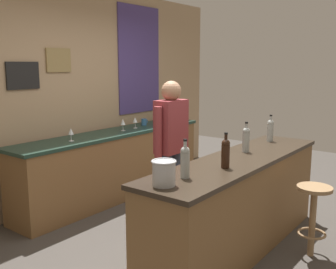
{
  "coord_description": "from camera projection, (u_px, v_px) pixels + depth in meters",
  "views": [
    {
      "loc": [
        -3.25,
        -2.04,
        1.79
      ],
      "look_at": [
        0.0,
        0.45,
        1.05
      ],
      "focal_mm": 41.82,
      "sensor_mm": 36.0,
      "label": 1
    }
  ],
  "objects": [
    {
      "name": "ground_plane",
      "position": [
        202.0,
        238.0,
        4.08
      ],
      "size": [
        10.0,
        10.0,
        0.0
      ],
      "primitive_type": "plane",
      "color": "#423D38"
    },
    {
      "name": "coffee_mug",
      "position": [
        144.0,
        122.0,
        5.77
      ],
      "size": [
        0.12,
        0.08,
        0.09
      ],
      "color": "#336699",
      "rests_on": "side_counter"
    },
    {
      "name": "wine_glass_d",
      "position": [
        171.0,
        115.0,
        6.02
      ],
      "size": [
        0.07,
        0.07,
        0.16
      ],
      "color": "silver",
      "rests_on": "side_counter"
    },
    {
      "name": "wine_bottle_b",
      "position": [
        226.0,
        152.0,
        3.3
      ],
      "size": [
        0.07,
        0.07,
        0.31
      ],
      "color": "black",
      "rests_on": "bar_counter"
    },
    {
      "name": "bartender",
      "position": [
        171.0,
        145.0,
        4.17
      ],
      "size": [
        0.52,
        0.21,
        1.62
      ],
      "color": "#384766",
      "rests_on": "ground_plane"
    },
    {
      "name": "ice_bucket",
      "position": [
        164.0,
        172.0,
        2.83
      ],
      "size": [
        0.19,
        0.19,
        0.19
      ],
      "color": "#B7BABF",
      "rests_on": "bar_counter"
    },
    {
      "name": "back_wall",
      "position": [
        72.0,
        93.0,
        5.06
      ],
      "size": [
        6.0,
        0.09,
        2.8
      ],
      "color": "tan",
      "rests_on": "ground_plane"
    },
    {
      "name": "wine_glass_b",
      "position": [
        123.0,
        123.0,
        5.28
      ],
      "size": [
        0.07,
        0.07,
        0.16
      ],
      "color": "silver",
      "rests_on": "side_counter"
    },
    {
      "name": "wine_bottle_a",
      "position": [
        185.0,
        161.0,
        3.01
      ],
      "size": [
        0.07,
        0.07,
        0.31
      ],
      "color": "#999E99",
      "rests_on": "bar_counter"
    },
    {
      "name": "side_counter",
      "position": [
        116.0,
        164.0,
        5.3
      ],
      "size": [
        3.07,
        0.56,
        0.9
      ],
      "color": "brown",
      "rests_on": "ground_plane"
    },
    {
      "name": "wine_bottle_d",
      "position": [
        270.0,
        129.0,
        4.45
      ],
      "size": [
        0.07,
        0.07,
        0.31
      ],
      "color": "#999E99",
      "rests_on": "bar_counter"
    },
    {
      "name": "wine_glass_a",
      "position": [
        71.0,
        132.0,
        4.56
      ],
      "size": [
        0.07,
        0.07,
        0.16
      ],
      "color": "silver",
      "rests_on": "side_counter"
    },
    {
      "name": "bar_stool",
      "position": [
        313.0,
        209.0,
        3.63
      ],
      "size": [
        0.32,
        0.32,
        0.68
      ],
      "color": "olive",
      "rests_on": "ground_plane"
    },
    {
      "name": "wine_bottle_c",
      "position": [
        246.0,
        139.0,
        3.9
      ],
      "size": [
        0.07,
        0.07,
        0.31
      ],
      "color": "#999E99",
      "rests_on": "bar_counter"
    },
    {
      "name": "bar_counter",
      "position": [
        238.0,
        204.0,
        3.76
      ],
      "size": [
        2.56,
        0.6,
        0.92
      ],
      "color": "brown",
      "rests_on": "ground_plane"
    },
    {
      "name": "wine_glass_c",
      "position": [
        135.0,
        120.0,
        5.49
      ],
      "size": [
        0.07,
        0.07,
        0.16
      ],
      "color": "silver",
      "rests_on": "side_counter"
    }
  ]
}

